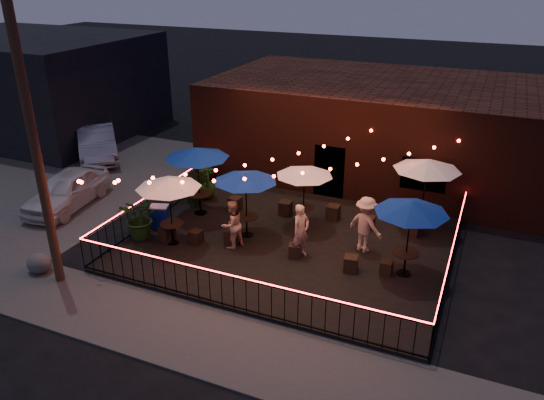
{
  "coord_description": "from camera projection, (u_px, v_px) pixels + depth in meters",
  "views": [
    {
      "loc": [
        5.5,
        -12.21,
        8.53
      ],
      "look_at": [
        -0.75,
        2.24,
        1.42
      ],
      "focal_mm": 35.0,
      "sensor_mm": 36.0,
      "label": 1
    }
  ],
  "objects": [
    {
      "name": "bistro_chair_7",
      "position": [
        333.0,
        212.0,
        18.79
      ],
      "size": [
        0.44,
        0.44,
        0.51
      ],
      "primitive_type": "cube",
      "rotation": [
        0.0,
        0.0,
        3.12
      ],
      "color": "black",
      "rests_on": "patio"
    },
    {
      "name": "bistro_chair_1",
      "position": [
        196.0,
        237.0,
        17.2
      ],
      "size": [
        0.4,
        0.4,
        0.43
      ],
      "primitive_type": "cube",
      "rotation": [
        0.0,
        0.0,
        3.04
      ],
      "color": "black",
      "rests_on": "patio"
    },
    {
      "name": "cooler",
      "position": [
        160.0,
        216.0,
        18.13
      ],
      "size": [
        0.71,
        0.6,
        0.8
      ],
      "rotation": [
        0.0,
        0.0,
        0.32
      ],
      "color": "#0C269E",
      "rests_on": "patio"
    },
    {
      "name": "cafe_table_5",
      "position": [
        427.0,
        166.0,
        17.4
      ],
      "size": [
        2.32,
        2.32,
        2.46
      ],
      "rotation": [
        0.0,
        0.0,
        0.04
      ],
      "color": "black",
      "rests_on": "patio"
    },
    {
      "name": "car_white",
      "position": [
        67.0,
        190.0,
        19.92
      ],
      "size": [
        2.15,
        4.2,
        1.37
      ],
      "primitive_type": "imported",
      "rotation": [
        0.0,
        0.0,
        0.14
      ],
      "color": "silver",
      "rests_on": "ground"
    },
    {
      "name": "bistro_chair_11",
      "position": [
        415.0,
        228.0,
        17.68
      ],
      "size": [
        0.58,
        0.58,
        0.52
      ],
      "primitive_type": "cube",
      "rotation": [
        0.0,
        0.0,
        2.71
      ],
      "color": "black",
      "rests_on": "patio"
    },
    {
      "name": "bistro_chair_8",
      "position": [
        351.0,
        264.0,
        15.64
      ],
      "size": [
        0.46,
        0.46,
        0.47
      ],
      "primitive_type": "cube",
      "rotation": [
        0.0,
        0.0,
        0.17
      ],
      "color": "black",
      "rests_on": "patio"
    },
    {
      "name": "bistro_chair_10",
      "position": [
        369.0,
        222.0,
        18.14
      ],
      "size": [
        0.36,
        0.36,
        0.42
      ],
      "primitive_type": "cube",
      "rotation": [
        0.0,
        0.0,
        -0.02
      ],
      "color": "black",
      "rests_on": "patio"
    },
    {
      "name": "potted_shrub_a",
      "position": [
        141.0,
        218.0,
        17.3
      ],
      "size": [
        1.36,
        1.2,
        1.44
      ],
      "primitive_type": "imported",
      "rotation": [
        0.0,
        0.0,
        -0.06
      ],
      "color": "#0F400C",
      "rests_on": "patio"
    },
    {
      "name": "fence_left",
      "position": [
        160.0,
        202.0,
        18.93
      ],
      "size": [
        0.04,
        8.0,
        1.04
      ],
      "rotation": [
        0.0,
        0.0,
        1.57
      ],
      "color": "black",
      "rests_on": "patio"
    },
    {
      "name": "potted_shrub_c",
      "position": [
        206.0,
        182.0,
        20.29
      ],
      "size": [
        0.96,
        0.96,
        1.34
      ],
      "primitive_type": "imported",
      "rotation": [
        0.0,
        0.0,
        -0.34
      ],
      "color": "#0C360D",
      "rests_on": "patio"
    },
    {
      "name": "patron_c",
      "position": [
        365.0,
        225.0,
        16.45
      ],
      "size": [
        1.35,
        1.07,
        1.83
      ],
      "primitive_type": "imported",
      "rotation": [
        0.0,
        0.0,
        2.76
      ],
      "color": "tan",
      "rests_on": "patio"
    },
    {
      "name": "bistro_chair_2",
      "position": [
        195.0,
        196.0,
        20.13
      ],
      "size": [
        0.47,
        0.47,
        0.5
      ],
      "primitive_type": "cube",
      "rotation": [
        0.0,
        0.0,
        -0.12
      ],
      "color": "black",
      "rests_on": "patio"
    },
    {
      "name": "utility_pole",
      "position": [
        36.0,
        151.0,
        13.85
      ],
      "size": [
        0.26,
        0.26,
        8.0
      ],
      "primitive_type": "cylinder",
      "color": "#3B2618",
      "rests_on": "ground"
    },
    {
      "name": "cafe_table_0",
      "position": [
        168.0,
        184.0,
        16.43
      ],
      "size": [
        2.4,
        2.4,
        2.27
      ],
      "rotation": [
        0.0,
        0.0,
        -0.18
      ],
      "color": "black",
      "rests_on": "patio"
    },
    {
      "name": "cafe_table_1",
      "position": [
        197.0,
        154.0,
        18.37
      ],
      "size": [
        2.65,
        2.65,
        2.5
      ],
      "rotation": [
        0.0,
        0.0,
        -0.19
      ],
      "color": "black",
      "rests_on": "patio"
    },
    {
      "name": "bistro_chair_5",
      "position": [
        295.0,
        251.0,
        16.37
      ],
      "size": [
        0.45,
        0.45,
        0.43
      ],
      "primitive_type": "cube",
      "rotation": [
        0.0,
        0.0,
        3.4
      ],
      "color": "black",
      "rests_on": "patio"
    },
    {
      "name": "festoon_lights",
      "position": [
        257.0,
        173.0,
        16.47
      ],
      "size": [
        10.02,
        8.72,
        1.32
      ],
      "color": "#FF381F",
      "rests_on": "ground"
    },
    {
      "name": "fence_front",
      "position": [
        234.0,
        293.0,
        13.77
      ],
      "size": [
        10.0,
        0.04,
        1.04
      ],
      "color": "black",
      "rests_on": "patio"
    },
    {
      "name": "sidewalk",
      "position": [
        211.0,
        341.0,
        12.99
      ],
      "size": [
        18.0,
        2.5,
        0.05
      ],
      "primitive_type": "cube",
      "color": "#464340",
      "rests_on": "ground"
    },
    {
      "name": "cafe_table_4",
      "position": [
        411.0,
        208.0,
        14.69
      ],
      "size": [
        2.16,
        2.16,
        2.33
      ],
      "rotation": [
        0.0,
        0.0,
        0.02
      ],
      "color": "black",
      "rests_on": "patio"
    },
    {
      "name": "bistro_chair_4",
      "position": [
        232.0,
        237.0,
        17.15
      ],
      "size": [
        0.44,
        0.44,
        0.49
      ],
      "primitive_type": "cube",
      "rotation": [
        0.0,
        0.0,
        0.06
      ],
      "color": "black",
      "rests_on": "patio"
    },
    {
      "name": "bistro_chair_6",
      "position": [
        286.0,
        208.0,
        19.14
      ],
      "size": [
        0.44,
        0.44,
        0.49
      ],
      "primitive_type": "cube",
      "rotation": [
        0.0,
        0.0,
        0.06
      ],
      "color": "black",
      "rests_on": "patio"
    },
    {
      "name": "background_building",
      "position": [
        30.0,
        83.0,
        28.73
      ],
      "size": [
        12.0,
        9.0,
        5.0
      ],
      "primitive_type": "cube",
      "color": "black",
      "rests_on": "ground"
    },
    {
      "name": "boulder",
      "position": [
        39.0,
        263.0,
        15.76
      ],
      "size": [
        1.01,
        0.94,
        0.65
      ],
      "primitive_type": "ellipsoid",
      "rotation": [
        0.0,
        0.0,
        0.32
      ],
      "color": "#464641",
      "rests_on": "ground"
    },
    {
      "name": "brick_building",
      "position": [
        380.0,
        127.0,
        22.89
      ],
      "size": [
        14.0,
        8.0,
        4.0
      ],
      "color": "#33150E",
      "rests_on": "ground"
    },
    {
      "name": "cafe_table_3",
      "position": [
        304.0,
        172.0,
        17.68
      ],
      "size": [
        2.08,
        2.08,
        2.14
      ],
      "rotation": [
        0.0,
        0.0,
        0.07
      ],
      "color": "black",
      "rests_on": "patio"
    },
    {
      "name": "bistro_chair_3",
      "position": [
        235.0,
        204.0,
        19.49
      ],
      "size": [
        0.47,
        0.47,
        0.49
      ],
      "primitive_type": "cube",
      "rotation": [
        0.0,
        0.0,
        3.0
      ],
      "color": "black",
      "rests_on": "patio"
    },
    {
      "name": "cafe_table_2",
      "position": [
        246.0,
        178.0,
        16.89
      ],
      "size": [
        2.22,
        2.22,
        2.28
      ],
      "rotation": [
        0.0,
        0.0,
        0.08
      ],
      "color": "black",
      "rests_on": "patio"
    },
    {
      "name": "bistro_chair_0",
      "position": [
        167.0,
        234.0,
        17.31
      ],
      "size": [
        0.53,
        0.53,
        0.5
      ],
      "primitive_type": "cube",
      "rotation": [
        0.0,
        0.0,
        -0.3
      ],
      "color": "black",
      "rests_on": "patio"
    },
    {
      "name": "car_silver",
      "position": [
        97.0,
        142.0,
        24.88
      ],
      "size": [
        4.37,
        4.54,
        1.54
      ],
      "primitive_type": "imported",
      "rotation": [
        0.0,
        0.0,
        0.75
      ],
      "color": "#A8A8B1",
      "rests_on": "ground"
    },
    {
      "name": "parking_lot",
      "position": [
        54.0,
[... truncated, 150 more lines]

